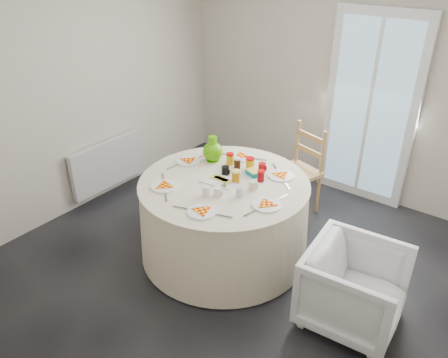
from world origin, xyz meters
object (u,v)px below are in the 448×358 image
Objects in this scene: green_pitcher at (213,152)px; armchair at (355,282)px; table at (224,219)px; wooden_chair at (296,172)px; radiator at (109,164)px.

armchair is at bearing 6.57° from green_pitcher.
wooden_chair is (0.16, 1.07, 0.09)m from table.
green_pitcher reaches higher than radiator.
armchair is 1.76m from green_pitcher.
green_pitcher is at bearing -104.67° from wooden_chair.
radiator is at bearing -153.75° from green_pitcher.
table is 0.66m from green_pitcher.
table reaches higher than radiator.
wooden_chair reaches higher than table.
green_pitcher is at bearing 7.51° from radiator.
radiator is at bearing 177.22° from table.
green_pitcher is (-0.34, 0.27, 0.49)m from table.
table is (1.75, -0.08, -0.01)m from radiator.
armchair reaches higher than radiator.
radiator is 1.38× the size of armchair.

